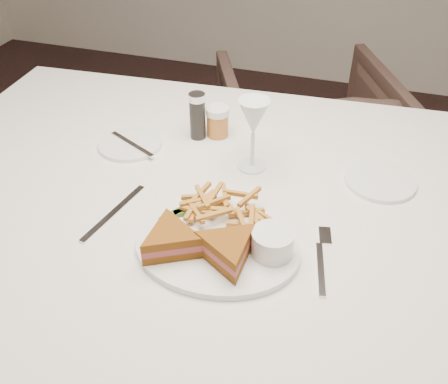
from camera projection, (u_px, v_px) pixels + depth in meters
table at (230, 307)px, 1.33m from camera, size 1.63×1.14×0.75m
chair_far at (305, 136)px, 2.08m from camera, size 0.87×0.84×0.68m
table_setting at (225, 201)px, 1.03m from camera, size 0.77×0.59×0.18m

